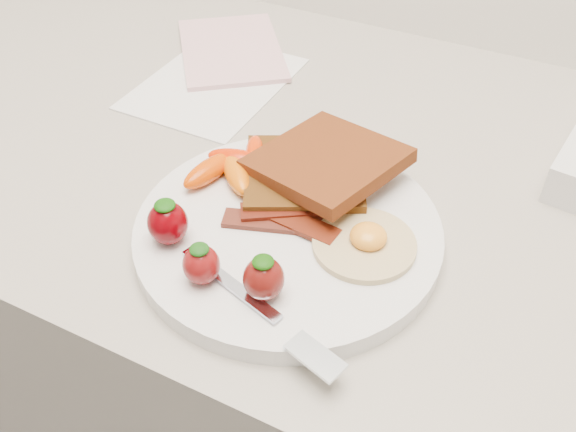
% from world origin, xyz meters
% --- Properties ---
extents(counter, '(2.00, 0.60, 0.90)m').
position_xyz_m(counter, '(0.00, 1.70, 0.45)').
color(counter, gray).
rests_on(counter, ground).
extents(plate, '(0.27, 0.27, 0.02)m').
position_xyz_m(plate, '(-0.01, 1.57, 0.91)').
color(plate, white).
rests_on(plate, counter).
extents(toast_lower, '(0.15, 0.15, 0.01)m').
position_xyz_m(toast_lower, '(-0.03, 1.63, 0.93)').
color(toast_lower, '#37180A').
rests_on(toast_lower, plate).
extents(toast_upper, '(0.15, 0.15, 0.03)m').
position_xyz_m(toast_upper, '(-0.01, 1.64, 0.94)').
color(toast_upper, '#431809').
rests_on(toast_upper, toast_lower).
extents(fried_egg, '(0.12, 0.12, 0.02)m').
position_xyz_m(fried_egg, '(0.06, 1.57, 0.92)').
color(fried_egg, beige).
rests_on(fried_egg, plate).
extents(bacon_strips, '(0.10, 0.07, 0.01)m').
position_xyz_m(bacon_strips, '(-0.02, 1.57, 0.92)').
color(bacon_strips, '#400F0E').
rests_on(bacon_strips, plate).
extents(baby_carrots, '(0.07, 0.10, 0.02)m').
position_xyz_m(baby_carrots, '(-0.09, 1.61, 0.93)').
color(baby_carrots, red).
rests_on(baby_carrots, plate).
extents(strawberries, '(0.13, 0.06, 0.04)m').
position_xyz_m(strawberries, '(-0.05, 1.49, 0.94)').
color(strawberries, '#5A0005').
rests_on(strawberries, plate).
extents(fork, '(0.17, 0.07, 0.00)m').
position_xyz_m(fork, '(0.02, 1.47, 0.92)').
color(fork, silver).
rests_on(fork, plate).
extents(paper_sheet, '(0.16, 0.21, 0.00)m').
position_xyz_m(paper_sheet, '(-0.21, 1.77, 0.90)').
color(paper_sheet, white).
rests_on(paper_sheet, counter).
extents(notepad, '(0.21, 0.22, 0.01)m').
position_xyz_m(notepad, '(-0.23, 1.84, 0.91)').
color(notepad, '#DBA5AD').
rests_on(notepad, paper_sheet).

